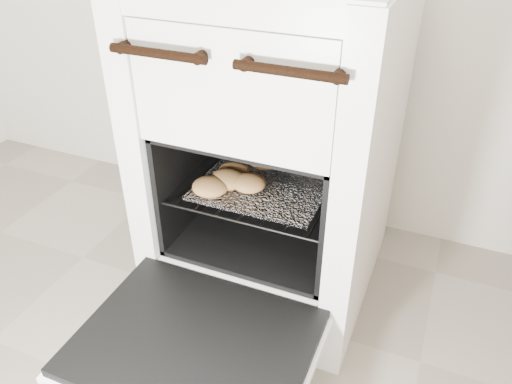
{
  "coord_description": "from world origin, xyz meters",
  "views": [
    {
      "loc": [
        0.27,
        0.16,
        0.99
      ],
      "look_at": [
        -0.11,
        1.07,
        0.36
      ],
      "focal_mm": 35.0,
      "sensor_mm": 36.0,
      "label": 1
    }
  ],
  "objects": [
    {
      "name": "stove",
      "position": [
        -0.11,
        1.2,
        0.4
      ],
      "size": [
        0.54,
        0.6,
        0.82
      ],
      "color": "white",
      "rests_on": "ground"
    },
    {
      "name": "baked_rolls",
      "position": [
        -0.17,
        1.1,
        0.37
      ],
      "size": [
        0.17,
        0.26,
        0.04
      ],
      "color": "#B37A47",
      "rests_on": "foil_sheet"
    },
    {
      "name": "foil_sheet",
      "position": [
        -0.11,
        1.12,
        0.35
      ],
      "size": [
        0.3,
        0.27,
        0.01
      ],
      "primitive_type": "cube",
      "color": "white",
      "rests_on": "oven_rack"
    },
    {
      "name": "oven_door",
      "position": [
        -0.11,
        0.75,
        0.18
      ],
      "size": [
        0.48,
        0.38,
        0.03
      ],
      "color": "black",
      "rests_on": "stove"
    },
    {
      "name": "oven_rack",
      "position": [
        -0.11,
        1.14,
        0.34
      ],
      "size": [
        0.39,
        0.38,
        0.01
      ],
      "color": "black",
      "rests_on": "stove"
    }
  ]
}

